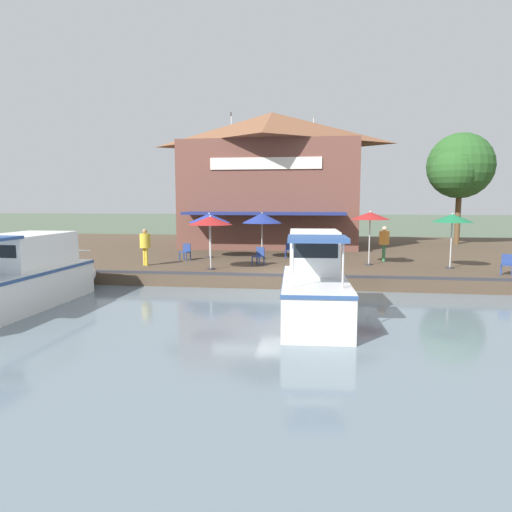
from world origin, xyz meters
name	(u,v)px	position (x,y,z in m)	size (l,w,h in m)	color
ground_plane	(289,292)	(0.00, 0.00, 0.00)	(220.00, 220.00, 0.00)	#4C5B47
quay_deck	(299,253)	(-11.00, 0.00, 0.30)	(22.00, 56.00, 0.60)	#4C3D2D
quay_edge_fender	(290,275)	(-0.10, 0.00, 0.65)	(0.20, 50.40, 0.10)	#2D2D33
waterfront_restaurant	(272,178)	(-13.55, -2.03, 5.17)	(10.04, 11.76, 9.06)	brown
patio_umbrella_mid_patio_left	(452,218)	(-3.28, 7.04, 2.85)	(1.78, 1.78, 2.49)	#B7B7B7
patio_umbrella_back_row	(209,218)	(-5.79, -4.62, 2.72)	(2.23, 2.23, 2.40)	#B7B7B7
patio_umbrella_by_entrance	(262,218)	(-5.61, -1.77, 2.74)	(2.09, 2.09, 2.44)	#B7B7B7
patio_umbrella_near_quay_edge	(370,216)	(-3.96, 3.54, 2.92)	(1.83, 1.83, 2.55)	#B7B7B7
patio_umbrella_far_corner	(210,221)	(-1.56, -3.58, 2.76)	(1.94, 1.94, 2.39)	#B7B7B7
cafe_chair_under_first_umbrella	(507,263)	(-1.66, 8.82, 1.08)	(0.58, 0.58, 0.85)	navy
cafe_chair_beside_entrance	(259,255)	(-3.19, -1.63, 1.08)	(0.59, 0.59, 0.85)	navy
cafe_chair_mid_patio	(186,251)	(-4.53, -5.59, 1.08)	(0.54, 0.54, 0.85)	navy
cafe_chair_facing_river	(68,256)	(-1.87, -10.52, 1.08)	(0.56, 0.56, 0.85)	navy
cafe_chair_back_row_seat	(290,249)	(-6.20, -0.35, 1.08)	(0.47, 0.47, 0.85)	navy
person_at_quay_edge	(384,239)	(-5.39, 4.42, 1.72)	(0.50, 0.50, 1.77)	#337547
person_near_entrance	(145,242)	(-2.39, -6.91, 1.69)	(0.49, 0.49, 1.73)	gold
motorboat_mid_row	(314,285)	(4.07, 0.98, 1.03)	(5.78, 2.11, 2.63)	silver
motorboat_second_along	(20,278)	(3.92, -8.91, 1.00)	(8.15, 2.74, 2.48)	white
mooring_post	(56,260)	(-0.35, -10.19, 1.06)	(0.22, 0.22, 0.90)	#473323
tree_upstream_bank	(459,167)	(-15.51, 10.76, 5.93)	(4.74, 4.51, 7.72)	brown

